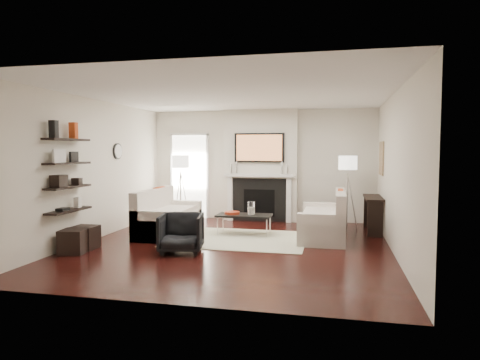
% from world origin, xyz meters
% --- Properties ---
extents(room_envelope, '(6.00, 6.00, 6.00)m').
position_xyz_m(room_envelope, '(0.00, 0.00, 1.35)').
color(room_envelope, black).
rests_on(room_envelope, ground).
extents(chimney_breast, '(1.80, 0.25, 2.70)m').
position_xyz_m(chimney_breast, '(0.00, 2.88, 1.35)').
color(chimney_breast, silver).
rests_on(chimney_breast, floor).
extents(fireplace_surround, '(1.30, 0.02, 1.04)m').
position_xyz_m(fireplace_surround, '(0.00, 2.74, 0.52)').
color(fireplace_surround, black).
rests_on(fireplace_surround, floor).
extents(firebox, '(0.75, 0.02, 0.65)m').
position_xyz_m(firebox, '(0.00, 2.73, 0.45)').
color(firebox, black).
rests_on(firebox, floor).
extents(mantel_pilaster_l, '(0.12, 0.08, 1.10)m').
position_xyz_m(mantel_pilaster_l, '(-0.72, 2.71, 0.55)').
color(mantel_pilaster_l, white).
rests_on(mantel_pilaster_l, floor).
extents(mantel_pilaster_r, '(0.12, 0.08, 1.10)m').
position_xyz_m(mantel_pilaster_r, '(0.72, 2.71, 0.55)').
color(mantel_pilaster_r, white).
rests_on(mantel_pilaster_r, floor).
extents(mantel_shelf, '(1.70, 0.18, 0.07)m').
position_xyz_m(mantel_shelf, '(0.00, 2.69, 1.12)').
color(mantel_shelf, white).
rests_on(mantel_shelf, chimney_breast).
extents(tv_body, '(1.20, 0.06, 0.70)m').
position_xyz_m(tv_body, '(0.00, 2.71, 1.78)').
color(tv_body, black).
rests_on(tv_body, chimney_breast).
extents(tv_screen, '(1.10, 0.00, 0.62)m').
position_xyz_m(tv_screen, '(0.00, 2.68, 1.78)').
color(tv_screen, '#BF723F').
rests_on(tv_screen, tv_body).
extents(candlestick_l_tall, '(0.04, 0.04, 0.30)m').
position_xyz_m(candlestick_l_tall, '(-0.55, 2.70, 1.30)').
color(candlestick_l_tall, silver).
rests_on(candlestick_l_tall, mantel_shelf).
extents(candlestick_l_short, '(0.04, 0.04, 0.24)m').
position_xyz_m(candlestick_l_short, '(-0.68, 2.70, 1.27)').
color(candlestick_l_short, silver).
rests_on(candlestick_l_short, mantel_shelf).
extents(candlestick_r_tall, '(0.04, 0.04, 0.30)m').
position_xyz_m(candlestick_r_tall, '(0.55, 2.70, 1.30)').
color(candlestick_r_tall, silver).
rests_on(candlestick_r_tall, mantel_shelf).
extents(candlestick_r_short, '(0.04, 0.04, 0.24)m').
position_xyz_m(candlestick_r_short, '(0.68, 2.70, 1.27)').
color(candlestick_r_short, silver).
rests_on(candlestick_r_short, mantel_shelf).
extents(hallway_panel, '(0.90, 0.02, 2.10)m').
position_xyz_m(hallway_panel, '(-1.85, 2.98, 1.05)').
color(hallway_panel, white).
rests_on(hallway_panel, floor).
extents(door_trim_l, '(0.06, 0.06, 2.16)m').
position_xyz_m(door_trim_l, '(-2.33, 2.96, 1.05)').
color(door_trim_l, white).
rests_on(door_trim_l, floor).
extents(door_trim_r, '(0.06, 0.06, 2.16)m').
position_xyz_m(door_trim_r, '(-1.37, 2.96, 1.05)').
color(door_trim_r, white).
rests_on(door_trim_r, floor).
extents(door_trim_top, '(1.02, 0.06, 0.06)m').
position_xyz_m(door_trim_top, '(-1.85, 2.96, 2.13)').
color(door_trim_top, white).
rests_on(door_trim_top, wall_back).
extents(rug, '(2.60, 2.00, 0.01)m').
position_xyz_m(rug, '(-0.03, 0.60, 0.01)').
color(rug, '#BCB99A').
rests_on(rug, floor).
extents(loveseat_left_base, '(0.85, 1.80, 0.42)m').
position_xyz_m(loveseat_left_base, '(-1.53, 0.75, 0.21)').
color(loveseat_left_base, beige).
rests_on(loveseat_left_base, floor).
extents(loveseat_left_back, '(0.18, 1.80, 0.80)m').
position_xyz_m(loveseat_left_back, '(-1.86, 0.75, 0.53)').
color(loveseat_left_back, beige).
rests_on(loveseat_left_back, floor).
extents(loveseat_left_arm_n, '(0.85, 0.18, 0.60)m').
position_xyz_m(loveseat_left_arm_n, '(-1.53, -0.06, 0.30)').
color(loveseat_left_arm_n, beige).
rests_on(loveseat_left_arm_n, floor).
extents(loveseat_left_arm_s, '(0.85, 0.18, 0.60)m').
position_xyz_m(loveseat_left_arm_s, '(-1.53, 1.56, 0.30)').
color(loveseat_left_arm_s, beige).
rests_on(loveseat_left_arm_s, floor).
extents(loveseat_left_cushion, '(0.63, 1.44, 0.10)m').
position_xyz_m(loveseat_left_cushion, '(-1.48, 0.75, 0.47)').
color(loveseat_left_cushion, beige).
rests_on(loveseat_left_cushion, loveseat_left_base).
extents(pillow_left_orange, '(0.10, 0.42, 0.42)m').
position_xyz_m(pillow_left_orange, '(-1.86, 1.05, 0.73)').
color(pillow_left_orange, '#BD4117').
rests_on(pillow_left_orange, loveseat_left_cushion).
extents(pillow_left_charcoal, '(0.10, 0.40, 0.40)m').
position_xyz_m(pillow_left_charcoal, '(-1.86, 0.45, 0.72)').
color(pillow_left_charcoal, black).
rests_on(pillow_left_charcoal, loveseat_left_cushion).
extents(loveseat_right_base, '(0.85, 1.80, 0.42)m').
position_xyz_m(loveseat_right_base, '(1.56, 1.04, 0.21)').
color(loveseat_right_base, beige).
rests_on(loveseat_right_base, floor).
extents(loveseat_right_back, '(0.18, 1.80, 0.80)m').
position_xyz_m(loveseat_right_back, '(1.89, 1.04, 0.53)').
color(loveseat_right_back, beige).
rests_on(loveseat_right_back, floor).
extents(loveseat_right_arm_n, '(0.85, 0.18, 0.60)m').
position_xyz_m(loveseat_right_arm_n, '(1.56, 0.23, 0.30)').
color(loveseat_right_arm_n, beige).
rests_on(loveseat_right_arm_n, floor).
extents(loveseat_right_arm_s, '(0.85, 0.18, 0.60)m').
position_xyz_m(loveseat_right_arm_s, '(1.56, 1.85, 0.30)').
color(loveseat_right_arm_s, beige).
rests_on(loveseat_right_arm_s, floor).
extents(loveseat_right_cushion, '(0.63, 1.44, 0.10)m').
position_xyz_m(loveseat_right_cushion, '(1.51, 1.04, 0.47)').
color(loveseat_right_cushion, beige).
rests_on(loveseat_right_cushion, loveseat_right_base).
extents(pillow_right_orange, '(0.10, 0.42, 0.42)m').
position_xyz_m(pillow_right_orange, '(1.89, 1.34, 0.73)').
color(pillow_right_orange, '#BD4117').
rests_on(pillow_right_orange, loveseat_right_cushion).
extents(pillow_right_charcoal, '(0.10, 0.40, 0.40)m').
position_xyz_m(pillow_right_charcoal, '(1.89, 0.74, 0.72)').
color(pillow_right_charcoal, black).
rests_on(pillow_right_charcoal, loveseat_right_cushion).
extents(coffee_table, '(1.10, 0.55, 0.04)m').
position_xyz_m(coffee_table, '(-0.01, 1.03, 0.40)').
color(coffee_table, black).
rests_on(coffee_table, floor).
extents(coffee_leg_nw, '(0.02, 0.02, 0.38)m').
position_xyz_m(coffee_leg_nw, '(-0.51, 0.81, 0.19)').
color(coffee_leg_nw, silver).
rests_on(coffee_leg_nw, floor).
extents(coffee_leg_ne, '(0.02, 0.02, 0.38)m').
position_xyz_m(coffee_leg_ne, '(0.49, 0.81, 0.19)').
color(coffee_leg_ne, silver).
rests_on(coffee_leg_ne, floor).
extents(coffee_leg_sw, '(0.02, 0.02, 0.38)m').
position_xyz_m(coffee_leg_sw, '(-0.51, 1.25, 0.19)').
color(coffee_leg_sw, silver).
rests_on(coffee_leg_sw, floor).
extents(coffee_leg_se, '(0.02, 0.02, 0.38)m').
position_xyz_m(coffee_leg_se, '(0.49, 1.25, 0.19)').
color(coffee_leg_se, silver).
rests_on(coffee_leg_se, floor).
extents(hurricane_glass, '(0.15, 0.15, 0.26)m').
position_xyz_m(hurricane_glass, '(0.14, 1.03, 0.56)').
color(hurricane_glass, white).
rests_on(hurricane_glass, coffee_table).
extents(hurricane_candle, '(0.11, 0.11, 0.17)m').
position_xyz_m(hurricane_candle, '(0.14, 1.03, 0.49)').
color(hurricane_candle, white).
rests_on(hurricane_candle, coffee_table).
extents(copper_bowl, '(0.31, 0.31, 0.05)m').
position_xyz_m(copper_bowl, '(-0.26, 1.03, 0.45)').
color(copper_bowl, red).
rests_on(copper_bowl, coffee_table).
extents(armchair, '(0.82, 0.78, 0.72)m').
position_xyz_m(armchair, '(-0.74, -0.65, 0.36)').
color(armchair, black).
rests_on(armchair, floor).
extents(lamp_left_post, '(0.02, 0.02, 1.20)m').
position_xyz_m(lamp_left_post, '(-1.85, 2.33, 0.60)').
color(lamp_left_post, silver).
rests_on(lamp_left_post, floor).
extents(lamp_left_shade, '(0.40, 0.40, 0.30)m').
position_xyz_m(lamp_left_shade, '(-1.85, 2.33, 1.45)').
color(lamp_left_shade, white).
rests_on(lamp_left_shade, lamp_left_post).
extents(lamp_left_leg_a, '(0.25, 0.02, 1.23)m').
position_xyz_m(lamp_left_leg_a, '(-1.74, 2.33, 0.60)').
color(lamp_left_leg_a, silver).
rests_on(lamp_left_leg_a, floor).
extents(lamp_left_leg_b, '(0.14, 0.22, 1.23)m').
position_xyz_m(lamp_left_leg_b, '(-1.91, 2.42, 0.60)').
color(lamp_left_leg_b, silver).
rests_on(lamp_left_leg_b, floor).
extents(lamp_left_leg_c, '(0.14, 0.22, 1.23)m').
position_xyz_m(lamp_left_leg_c, '(-1.91, 2.23, 0.60)').
color(lamp_left_leg_c, silver).
rests_on(lamp_left_leg_c, floor).
extents(lamp_right_post, '(0.02, 0.02, 1.20)m').
position_xyz_m(lamp_right_post, '(2.05, 2.21, 0.60)').
color(lamp_right_post, silver).
rests_on(lamp_right_post, floor).
extents(lamp_right_shade, '(0.40, 0.40, 0.30)m').
position_xyz_m(lamp_right_shade, '(2.05, 2.21, 1.45)').
color(lamp_right_shade, white).
rests_on(lamp_right_shade, lamp_right_post).
extents(lamp_right_leg_a, '(0.25, 0.02, 1.23)m').
position_xyz_m(lamp_right_leg_a, '(2.16, 2.21, 0.60)').
color(lamp_right_leg_a, silver).
rests_on(lamp_right_leg_a, floor).
extents(lamp_right_leg_b, '(0.14, 0.22, 1.23)m').
position_xyz_m(lamp_right_leg_b, '(2.00, 2.31, 0.60)').
color(lamp_right_leg_b, silver).
rests_on(lamp_right_leg_b, floor).
extents(lamp_right_leg_c, '(0.14, 0.22, 1.23)m').
position_xyz_m(lamp_right_leg_c, '(1.99, 2.12, 0.60)').
color(lamp_right_leg_c, silver).
rests_on(lamp_right_leg_c, floor).
extents(console_top, '(0.35, 1.20, 0.04)m').
position_xyz_m(console_top, '(2.57, 1.90, 0.73)').
color(console_top, black).
rests_on(console_top, floor).
extents(console_leg_n, '(0.30, 0.04, 0.71)m').
position_xyz_m(console_leg_n, '(2.57, 1.35, 0.35)').
color(console_leg_n, black).
rests_on(console_leg_n, floor).
extents(console_leg_s, '(0.30, 0.04, 0.71)m').
position_xyz_m(console_leg_s, '(2.57, 2.45, 0.35)').
color(console_leg_s, black).
rests_on(console_leg_s, floor).
extents(wall_art, '(0.03, 0.70, 0.70)m').
position_xyz_m(wall_art, '(2.73, 2.05, 1.55)').
color(wall_art, '#997A4C').
rests_on(wall_art, wall_right).
extents(shelf_bottom, '(0.25, 1.00, 0.03)m').
position_xyz_m(shelf_bottom, '(-2.62, -1.00, 0.70)').
color(shelf_bottom, black).
rests_on(shelf_bottom, wall_left).
extents(shelf_lower, '(0.25, 1.00, 0.04)m').
position_xyz_m(shelf_lower, '(-2.62, -1.00, 1.10)').
color(shelf_lower, black).
rests_on(shelf_lower, wall_left).
extents(shelf_upper, '(0.25, 1.00, 0.04)m').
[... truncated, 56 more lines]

